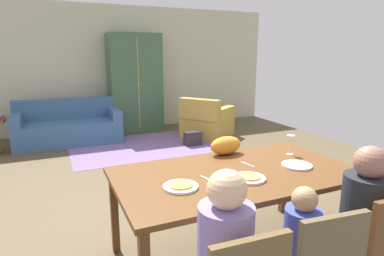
# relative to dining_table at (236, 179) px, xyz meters

# --- Properties ---
(ground_plane) EXTENTS (7.10, 6.68, 0.02)m
(ground_plane) POSITION_rel_dining_table_xyz_m (0.24, 1.86, -0.71)
(ground_plane) COLOR brown
(back_wall) EXTENTS (7.10, 0.10, 2.70)m
(back_wall) POSITION_rel_dining_table_xyz_m (0.24, 5.25, 0.65)
(back_wall) COLOR beige
(back_wall) RESTS_ON ground_plane
(dining_table) EXTENTS (1.91, 1.07, 0.76)m
(dining_table) POSITION_rel_dining_table_xyz_m (0.00, 0.00, 0.00)
(dining_table) COLOR brown
(dining_table) RESTS_ON ground_plane
(plate_near_man) EXTENTS (0.25, 0.25, 0.02)m
(plate_near_man) POSITION_rel_dining_table_xyz_m (-0.53, -0.12, 0.07)
(plate_near_man) COLOR white
(plate_near_man) RESTS_ON dining_table
(pizza_near_man) EXTENTS (0.17, 0.17, 0.01)m
(pizza_near_man) POSITION_rel_dining_table_xyz_m (-0.53, -0.12, 0.09)
(pizza_near_man) COLOR gold
(pizza_near_man) RESTS_ON plate_near_man
(plate_near_child) EXTENTS (0.25, 0.25, 0.02)m
(plate_near_child) POSITION_rel_dining_table_xyz_m (0.00, -0.18, 0.07)
(plate_near_child) COLOR white
(plate_near_child) RESTS_ON dining_table
(pizza_near_child) EXTENTS (0.17, 0.17, 0.01)m
(pizza_near_child) POSITION_rel_dining_table_xyz_m (0.00, -0.18, 0.09)
(pizza_near_child) COLOR gold
(pizza_near_child) RESTS_ON plate_near_child
(plate_near_woman) EXTENTS (0.25, 0.25, 0.02)m
(plate_near_woman) POSITION_rel_dining_table_xyz_m (0.53, -0.10, 0.07)
(plate_near_woman) COLOR silver
(plate_near_woman) RESTS_ON dining_table
(wine_glass) EXTENTS (0.07, 0.07, 0.19)m
(wine_glass) POSITION_rel_dining_table_xyz_m (0.69, 0.18, 0.20)
(wine_glass) COLOR silver
(wine_glass) RESTS_ON dining_table
(fork) EXTENTS (0.05, 0.15, 0.01)m
(fork) POSITION_rel_dining_table_xyz_m (-0.29, -0.05, 0.07)
(fork) COLOR silver
(fork) RESTS_ON dining_table
(knife) EXTENTS (0.04, 0.17, 0.01)m
(knife) POSITION_rel_dining_table_xyz_m (0.17, 0.10, 0.07)
(knife) COLOR silver
(knife) RESTS_ON dining_table
(dining_chair_woman) EXTENTS (0.46, 0.46, 0.87)m
(dining_chair_woman) POSITION_rel_dining_table_xyz_m (0.52, -0.89, -0.21)
(dining_chair_woman) COLOR brown
(dining_chair_woman) RESTS_ON ground_plane
(person_woman) EXTENTS (0.30, 0.41, 1.11)m
(person_woman) POSITION_rel_dining_table_xyz_m (0.53, -0.72, -0.18)
(person_woman) COLOR #2E3754
(person_woman) RESTS_ON ground_plane
(cat) EXTENTS (0.33, 0.19, 0.17)m
(cat) POSITION_rel_dining_table_xyz_m (0.15, 0.43, 0.15)
(cat) COLOR orange
(cat) RESTS_ON dining_table
(area_rug) EXTENTS (2.60, 1.80, 0.01)m
(area_rug) POSITION_rel_dining_table_xyz_m (0.20, 3.55, -0.69)
(area_rug) COLOR #7A5E9B
(area_rug) RESTS_ON ground_plane
(couch) EXTENTS (1.91, 0.86, 0.82)m
(couch) POSITION_rel_dining_table_xyz_m (-1.03, 4.41, -0.40)
(couch) COLOR #3A608E
(couch) RESTS_ON ground_plane
(armchair) EXTENTS (1.19, 1.19, 0.82)m
(armchair) POSITION_rel_dining_table_xyz_m (1.57, 3.72, -0.38)
(armchair) COLOR #B89440
(armchair) RESTS_ON ground_plane
(armoire) EXTENTS (1.10, 0.59, 2.10)m
(armoire) POSITION_rel_dining_table_xyz_m (0.41, 4.86, 0.35)
(armoire) COLOR #3B5F40
(armoire) RESTS_ON ground_plane
(book_lower) EXTENTS (0.22, 0.16, 0.03)m
(book_lower) POSITION_rel_dining_table_xyz_m (-2.11, 4.14, -0.10)
(book_lower) COLOR maroon
(book_lower) RESTS_ON side_table
(handbag) EXTENTS (0.32, 0.16, 0.26)m
(handbag) POSITION_rel_dining_table_xyz_m (1.07, 3.25, -0.57)
(handbag) COLOR #2D2628
(handbag) RESTS_ON ground_plane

